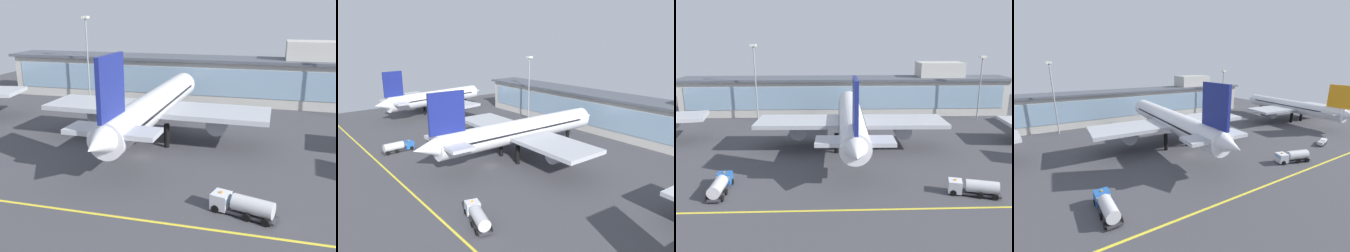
% 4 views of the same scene
% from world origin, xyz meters
% --- Properties ---
extents(ground_plane, '(180.00, 180.00, 0.00)m').
position_xyz_m(ground_plane, '(0.00, 0.00, 0.00)').
color(ground_plane, '#424247').
extents(taxiway_centreline_stripe, '(144.00, 0.50, 0.01)m').
position_xyz_m(taxiway_centreline_stripe, '(0.00, -22.00, 0.01)').
color(taxiway_centreline_stripe, yellow).
rests_on(taxiway_centreline_stripe, ground).
extents(terminal_building, '(118.84, 14.00, 18.41)m').
position_xyz_m(terminal_building, '(1.69, 50.66, 7.10)').
color(terminal_building, beige).
rests_on(terminal_building, ground).
extents(airliner_near_right, '(47.37, 60.06, 20.44)m').
position_xyz_m(airliner_near_right, '(-0.33, 10.18, 7.47)').
color(airliner_near_right, black).
rests_on(airliner_near_right, ground).
extents(airliner_far_right, '(40.83, 53.93, 17.09)m').
position_xyz_m(airliner_far_right, '(60.42, 11.22, 6.24)').
color(airliner_far_right, black).
rests_on(airliner_far_right, ground).
extents(fuel_tanker_truck, '(3.13, 9.11, 2.90)m').
position_xyz_m(fuel_tanker_truck, '(-25.72, -14.23, 1.51)').
color(fuel_tanker_truck, black).
rests_on(fuel_tanker_truck, ground).
extents(baggage_tug_near, '(5.80, 3.08, 1.40)m').
position_xyz_m(baggage_tug_near, '(40.14, -14.01, 0.79)').
color(baggage_tug_near, black).
rests_on(baggage_tug_near, ground).
extents(service_truck_far, '(9.36, 5.10, 2.90)m').
position_xyz_m(service_truck_far, '(19.91, -17.19, 1.51)').
color(service_truck_far, black).
rests_on(service_truck_far, ground).
extents(apron_light_mast_west, '(1.80, 1.80, 25.18)m').
position_xyz_m(apron_light_mast_west, '(-30.09, 40.66, 16.31)').
color(apron_light_mast_west, gray).
rests_on(apron_light_mast_west, ground).
extents(apron_light_mast_centre, '(1.80, 1.80, 21.44)m').
position_xyz_m(apron_light_mast_centre, '(44.51, 39.11, 14.24)').
color(apron_light_mast_centre, gray).
rests_on(apron_light_mast_centre, ground).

